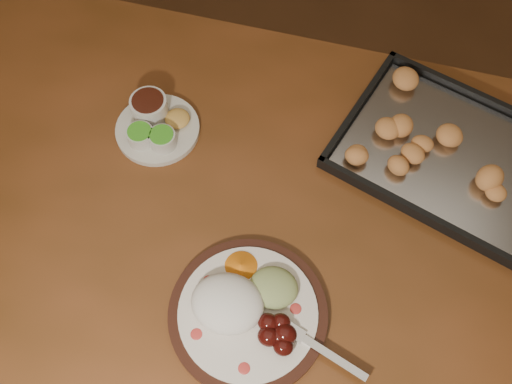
% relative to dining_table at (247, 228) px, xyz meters
% --- Properties ---
extents(ground, '(4.00, 4.00, 0.00)m').
position_rel_dining_table_xyz_m(ground, '(-0.18, 0.10, -0.65)').
color(ground, brown).
rests_on(ground, ground).
extents(dining_table, '(1.51, 0.92, 0.75)m').
position_rel_dining_table_xyz_m(dining_table, '(0.00, 0.00, 0.00)').
color(dining_table, brown).
rests_on(dining_table, ground).
extents(dinner_plate, '(0.36, 0.28, 0.06)m').
position_rel_dining_table_xyz_m(dinner_plate, '(0.06, -0.20, 0.12)').
color(dinner_plate, black).
rests_on(dinner_plate, dining_table).
extents(condiment_saucer, '(0.17, 0.17, 0.06)m').
position_rel_dining_table_xyz_m(condiment_saucer, '(-0.23, 0.12, 0.12)').
color(condiment_saucer, beige).
rests_on(condiment_saucer, dining_table).
extents(baking_tray, '(0.52, 0.44, 0.05)m').
position_rel_dining_table_xyz_m(baking_tray, '(0.37, 0.22, 0.11)').
color(baking_tray, black).
rests_on(baking_tray, dining_table).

